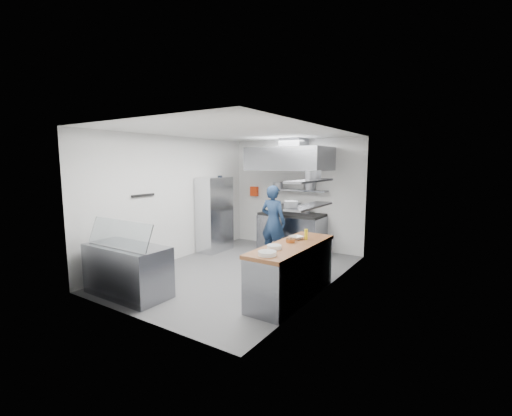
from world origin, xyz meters
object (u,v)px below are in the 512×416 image
Objects in this scene: wire_rack at (215,214)px; display_case at (128,270)px; gas_range at (292,233)px; chef at (273,222)px.

display_case is at bearing -78.04° from wire_rack.
gas_range is 4.22m from display_case.
chef is at bearing 8.49° from wire_rack.
gas_range is 0.91m from chef.
wire_rack reaches higher than chef.
chef reaches higher than display_case.
gas_range is at bearing -94.33° from chef.
gas_range is at bearing 32.61° from wire_rack.
display_case is (0.65, -3.06, -0.50)m from wire_rack.
wire_rack is 3.16m from display_case.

